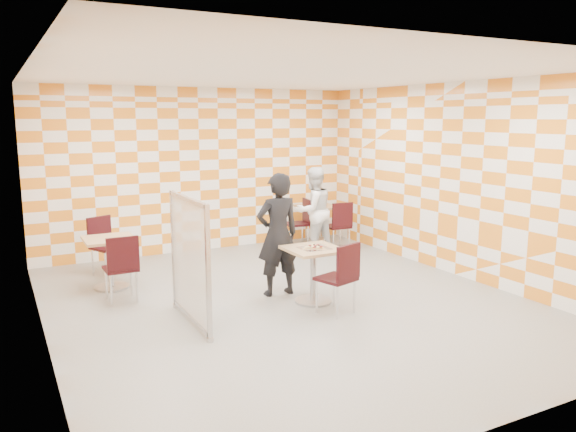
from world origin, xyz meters
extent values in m
plane|color=gray|center=(0.00, 0.00, 0.00)|extent=(7.00, 7.00, 0.00)
plane|color=white|center=(0.00, 0.00, 3.00)|extent=(7.00, 7.00, 0.00)
plane|color=white|center=(0.00, 3.50, 1.50)|extent=(6.00, 0.00, 6.00)
plane|color=white|center=(-3.00, 0.00, 1.50)|extent=(0.00, 7.00, 7.00)
plane|color=white|center=(3.00, 0.00, 1.50)|extent=(0.00, 7.00, 7.00)
cube|color=tan|center=(0.32, -0.11, 0.73)|extent=(0.70, 0.70, 0.04)
cylinder|color=#A5A5AA|center=(0.32, -0.11, 0.37)|extent=(0.08, 0.08, 0.70)
cylinder|color=#A5A5AA|center=(0.32, -0.11, 0.01)|extent=(0.50, 0.50, 0.03)
cube|color=tan|center=(2.22, 2.99, 0.73)|extent=(0.70, 0.70, 0.04)
cylinder|color=#A5A5AA|center=(2.22, 2.99, 0.37)|extent=(0.08, 0.08, 0.70)
cylinder|color=#A5A5AA|center=(2.22, 2.99, 0.01)|extent=(0.50, 0.50, 0.03)
cube|color=tan|center=(-1.97, 1.81, 0.73)|extent=(0.70, 0.70, 0.04)
cylinder|color=#A5A5AA|center=(-1.97, 1.81, 0.37)|extent=(0.08, 0.08, 0.70)
cylinder|color=#A5A5AA|center=(-1.97, 1.81, 0.01)|extent=(0.50, 0.50, 0.03)
cube|color=black|center=(0.35, -0.62, 0.45)|extent=(0.52, 0.52, 0.04)
cube|color=black|center=(0.41, -0.81, 0.70)|extent=(0.41, 0.16, 0.45)
cylinder|color=silver|center=(0.47, -0.40, 0.21)|extent=(0.03, 0.03, 0.43)
cylinder|color=silver|center=(0.14, -0.50, 0.21)|extent=(0.03, 0.03, 0.43)
cylinder|color=silver|center=(0.57, -0.73, 0.21)|extent=(0.03, 0.03, 0.43)
cylinder|color=silver|center=(0.24, -0.83, 0.21)|extent=(0.03, 0.03, 0.43)
cube|color=black|center=(2.24, 2.30, 0.45)|extent=(0.44, 0.44, 0.04)
cube|color=black|center=(2.23, 2.10, 0.70)|extent=(0.42, 0.06, 0.45)
cylinder|color=silver|center=(2.42, 2.46, 0.21)|extent=(0.03, 0.03, 0.43)
cylinder|color=silver|center=(2.08, 2.47, 0.21)|extent=(0.03, 0.03, 0.43)
cylinder|color=silver|center=(2.40, 2.12, 0.21)|extent=(0.03, 0.03, 0.43)
cylinder|color=silver|center=(2.06, 2.14, 0.21)|extent=(0.03, 0.03, 0.43)
cube|color=black|center=(1.70, 2.87, 0.45)|extent=(0.49, 0.49, 0.04)
cube|color=black|center=(1.90, 2.83, 0.70)|extent=(0.12, 0.42, 0.45)
cylinder|color=silver|center=(1.56, 3.07, 0.21)|extent=(0.03, 0.03, 0.43)
cylinder|color=silver|center=(1.50, 2.73, 0.21)|extent=(0.03, 0.03, 0.43)
cylinder|color=silver|center=(1.90, 3.01, 0.21)|extent=(0.03, 0.03, 0.43)
cylinder|color=silver|center=(1.84, 2.67, 0.21)|extent=(0.03, 0.03, 0.43)
cube|color=black|center=(-1.96, 1.15, 0.45)|extent=(0.43, 0.43, 0.04)
cube|color=black|center=(-1.96, 0.95, 0.70)|extent=(0.42, 0.05, 0.45)
cylinder|color=silver|center=(-1.79, 1.32, 0.21)|extent=(0.03, 0.03, 0.43)
cylinder|color=silver|center=(-2.13, 1.31, 0.21)|extent=(0.03, 0.03, 0.43)
cylinder|color=silver|center=(-1.79, 0.98, 0.21)|extent=(0.03, 0.03, 0.43)
cylinder|color=silver|center=(-2.13, 0.97, 0.21)|extent=(0.03, 0.03, 0.43)
cube|color=black|center=(-1.88, 2.51, 0.45)|extent=(0.56, 0.56, 0.04)
cube|color=black|center=(-1.96, 2.70, 0.70)|extent=(0.40, 0.21, 0.45)
cylinder|color=silver|center=(-1.96, 2.29, 0.21)|extent=(0.03, 0.03, 0.43)
cylinder|color=silver|center=(-1.65, 2.43, 0.21)|extent=(0.03, 0.03, 0.43)
cylinder|color=silver|center=(-2.11, 2.60, 0.21)|extent=(0.03, 0.03, 0.43)
cylinder|color=silver|center=(-1.80, 2.74, 0.21)|extent=(0.03, 0.03, 0.43)
cube|color=white|center=(-1.39, -0.12, 0.80)|extent=(0.02, 1.30, 1.40)
cube|color=#B2B2B7|center=(-1.39, -0.12, 1.52)|extent=(0.05, 1.30, 0.05)
cube|color=#B2B2B7|center=(-1.39, -0.12, 0.08)|extent=(0.05, 1.30, 0.05)
cube|color=#B2B2B7|center=(-1.39, -0.77, 0.80)|extent=(0.05, 0.05, 1.50)
cylinder|color=#B2B2B7|center=(-1.39, -0.77, 0.03)|extent=(0.08, 0.08, 0.05)
cube|color=#B2B2B7|center=(-1.39, 0.53, 0.80)|extent=(0.05, 0.05, 1.50)
cylinder|color=#B2B2B7|center=(-1.39, 0.53, 0.03)|extent=(0.08, 0.08, 0.05)
imported|color=black|center=(0.05, 0.41, 0.86)|extent=(0.63, 0.42, 1.72)
imported|color=white|center=(1.73, 2.30, 0.79)|extent=(0.83, 0.68, 1.59)
cube|color=silver|center=(0.32, -0.13, 0.75)|extent=(0.38, 0.34, 0.01)
cone|color=tan|center=(0.32, -0.13, 0.77)|extent=(0.40, 0.40, 0.02)
cone|color=#F2D88C|center=(0.32, -0.11, 0.78)|extent=(0.33, 0.33, 0.01)
cylinder|color=maroon|center=(0.26, -0.23, 0.79)|extent=(0.04, 0.04, 0.01)
cylinder|color=maroon|center=(0.37, -0.22, 0.79)|extent=(0.04, 0.04, 0.01)
cylinder|color=maroon|center=(0.32, -0.15, 0.79)|extent=(0.04, 0.04, 0.01)
cylinder|color=maroon|center=(0.27, -0.10, 0.79)|extent=(0.04, 0.04, 0.01)
cylinder|color=maroon|center=(0.38, -0.12, 0.79)|extent=(0.04, 0.04, 0.01)
torus|color=black|center=(0.37, -0.16, 0.79)|extent=(0.03, 0.03, 0.01)
torus|color=black|center=(0.30, -0.19, 0.79)|extent=(0.03, 0.03, 0.01)
torus|color=black|center=(0.34, -0.09, 0.79)|extent=(0.03, 0.03, 0.01)
torus|color=black|center=(0.25, -0.15, 0.79)|extent=(0.03, 0.03, 0.01)
cylinder|color=white|center=(2.13, 3.05, 0.83)|extent=(0.06, 0.06, 0.16)
cylinder|color=red|center=(2.13, 3.05, 0.93)|extent=(0.04, 0.04, 0.04)
cylinder|color=black|center=(2.28, 3.02, 0.85)|extent=(0.07, 0.07, 0.20)
cylinder|color=red|center=(2.28, 3.02, 0.96)|extent=(0.03, 0.03, 0.03)
camera|label=1|loc=(-3.38, -6.39, 2.46)|focal=35.00mm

